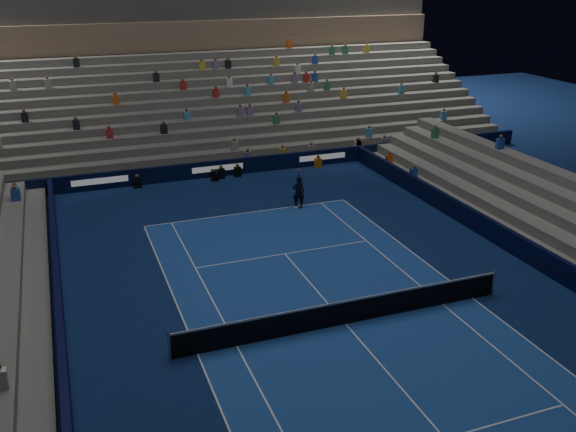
# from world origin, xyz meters

# --- Properties ---
(ground) EXTENTS (90.00, 90.00, 0.00)m
(ground) POSITION_xyz_m (0.00, 0.00, 0.00)
(ground) COLOR #0C1E4C
(ground) RESTS_ON ground
(court_surface) EXTENTS (10.97, 23.77, 0.01)m
(court_surface) POSITION_xyz_m (0.00, 0.00, 0.01)
(court_surface) COLOR #1B4497
(court_surface) RESTS_ON ground
(sponsor_barrier_far) EXTENTS (44.00, 0.25, 1.00)m
(sponsor_barrier_far) POSITION_xyz_m (0.00, 18.50, 0.50)
(sponsor_barrier_far) COLOR black
(sponsor_barrier_far) RESTS_ON ground
(sponsor_barrier_east) EXTENTS (0.25, 37.00, 1.00)m
(sponsor_barrier_east) POSITION_xyz_m (9.70, 0.00, 0.50)
(sponsor_barrier_east) COLOR black
(sponsor_barrier_east) RESTS_ON ground
(sponsor_barrier_west) EXTENTS (0.25, 37.00, 1.00)m
(sponsor_barrier_west) POSITION_xyz_m (-9.70, 0.00, 0.50)
(sponsor_barrier_west) COLOR #080A32
(sponsor_barrier_west) RESTS_ON ground
(grandstand_main) EXTENTS (44.00, 15.20, 11.20)m
(grandstand_main) POSITION_xyz_m (0.00, 27.90, 3.38)
(grandstand_main) COLOR #60605B
(grandstand_main) RESTS_ON ground
(tennis_net) EXTENTS (12.90, 0.10, 1.10)m
(tennis_net) POSITION_xyz_m (0.00, 0.00, 0.50)
(tennis_net) COLOR #B2B2B7
(tennis_net) RESTS_ON ground
(tennis_player) EXTENTS (0.72, 0.54, 1.79)m
(tennis_player) POSITION_xyz_m (2.70, 11.61, 0.89)
(tennis_player) COLOR black
(tennis_player) RESTS_ON ground
(broadcast_camera) EXTENTS (0.58, 0.96, 0.60)m
(broadcast_camera) POSITION_xyz_m (-0.33, 17.82, 0.31)
(broadcast_camera) COLOR black
(broadcast_camera) RESTS_ON ground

